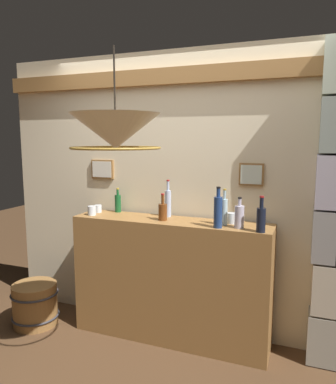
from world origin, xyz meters
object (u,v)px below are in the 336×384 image
liquor_bottle_rum (224,211)px  glass_tumbler_highball (92,211)px  liquor_bottle_mezcal (261,219)px  pendant_lamp (115,132)px  liquor_bottle_amaro (118,203)px  wooden_barrel (35,304)px  glass_tumbler_rocks (232,218)px  glass_tumbler_shot (98,209)px  liquor_bottle_sherry (239,216)px  liquor_bottle_rye (163,211)px  liquor_bottle_whiskey (168,202)px  liquor_bottle_scotch (218,211)px

liquor_bottle_rum → glass_tumbler_highball: bearing=-177.4°
liquor_bottle_mezcal → pendant_lamp: bearing=-142.0°
liquor_bottle_amaro → wooden_barrel: size_ratio=0.52×
glass_tumbler_rocks → glass_tumbler_shot: glass_tumbler_rocks is taller
liquor_bottle_sherry → wooden_barrel: size_ratio=0.55×
liquor_bottle_rye → glass_tumbler_highball: (-0.68, -0.04, -0.04)m
liquor_bottle_rye → liquor_bottle_whiskey: 0.16m
liquor_bottle_sherry → glass_tumbler_shot: size_ratio=3.46×
liquor_bottle_mezcal → glass_tumbler_rocks: 0.34m
glass_tumbler_shot → liquor_bottle_mezcal: bearing=-7.3°
liquor_bottle_rye → wooden_barrel: 1.58m
liquor_bottle_whiskey → liquor_bottle_sherry: bearing=-15.7°
liquor_bottle_rum → liquor_bottle_mezcal: bearing=-22.0°
liquor_bottle_whiskey → liquor_bottle_amaro: bearing=177.4°
liquor_bottle_rye → pendant_lamp: size_ratio=0.36×
glass_tumbler_rocks → glass_tumbler_highball: glass_tumbler_rocks is taller
glass_tumbler_rocks → wooden_barrel: bearing=-170.2°
liquor_bottle_sherry → pendant_lamp: pendant_lamp is taller
liquor_bottle_amaro → glass_tumbler_shot: liquor_bottle_amaro is taller
liquor_bottle_rye → liquor_bottle_rum: size_ratio=0.78×
liquor_bottle_mezcal → pendant_lamp: pendant_lamp is taller
liquor_bottle_rum → glass_tumbler_highball: size_ratio=3.53×
liquor_bottle_rum → glass_tumbler_rocks: (0.05, 0.08, -0.07)m
liquor_bottle_rum → pendant_lamp: bearing=-124.5°
liquor_bottle_scotch → liquor_bottle_mezcal: bearing=-3.1°
glass_tumbler_rocks → liquor_bottle_whiskey: bearing=175.0°
liquor_bottle_rye → glass_tumbler_shot: liquor_bottle_rye is taller
liquor_bottle_mezcal → glass_tumbler_highball: size_ratio=3.26×
liquor_bottle_rye → wooden_barrel: bearing=-170.2°
liquor_bottle_sherry → glass_tumbler_highball: bearing=179.9°
glass_tumbler_rocks → pendant_lamp: bearing=-124.1°
liquor_bottle_whiskey → glass_tumbler_rocks: liquor_bottle_whiskey is taller
liquor_bottle_sherry → glass_tumbler_highball: liquor_bottle_sherry is taller
glass_tumbler_highball → wooden_barrel: (-0.55, -0.18, -0.92)m
liquor_bottle_amaro → glass_tumbler_rocks: 1.11m
glass_tumbler_rocks → pendant_lamp: 1.25m
liquor_bottle_sherry → liquor_bottle_mezcal: liquor_bottle_mezcal is taller
liquor_bottle_mezcal → liquor_bottle_amaro: bearing=168.4°
pendant_lamp → liquor_bottle_scotch: bearing=52.9°
liquor_bottle_amaro → glass_tumbler_highball: size_ratio=2.74×
liquor_bottle_whiskey → liquor_bottle_mezcal: bearing=-16.9°
liquor_bottle_sherry → wooden_barrel: (-1.90, -0.18, -0.97)m
pendant_lamp → wooden_barrel: 2.10m
liquor_bottle_sherry → liquor_bottle_mezcal: size_ratio=0.89×
liquor_bottle_rum → glass_tumbler_rocks: 0.12m
liquor_bottle_sherry → liquor_bottle_rum: size_ratio=0.83×
liquor_bottle_mezcal → liquor_bottle_whiskey: bearing=163.1°
liquor_bottle_scotch → pendant_lamp: pendant_lamp is taller
glass_tumbler_highball → glass_tumbler_shot: (-0.01, 0.13, -0.01)m
wooden_barrel → glass_tumbler_highball: bearing=17.9°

